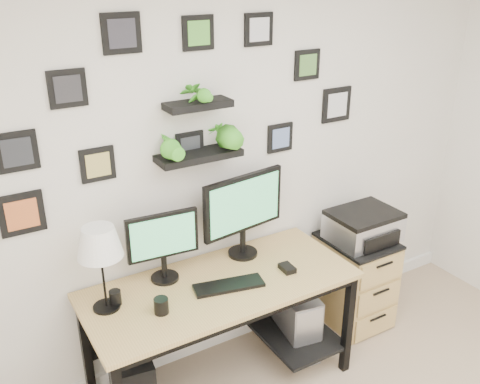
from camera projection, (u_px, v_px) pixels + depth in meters
room at (238, 329)px, 3.83m from camera, size 4.00×4.00×4.00m
desk at (223, 296)px, 3.22m from camera, size 1.60×0.70×0.75m
monitor_left at (163, 242)px, 3.06m from camera, size 0.42×0.18×0.43m
monitor_right at (244, 209)px, 3.29m from camera, size 0.59×0.21×0.55m
keyboard at (229, 285)px, 3.08m from camera, size 0.42×0.21×0.02m
mouse at (287, 268)px, 3.24m from camera, size 0.08×0.11×0.03m
table_lamp at (99, 244)px, 2.74m from camera, size 0.24×0.24×0.49m
mug at (161, 306)px, 2.84m from camera, size 0.08×0.08×0.09m
pen_cup at (115, 298)px, 2.91m from camera, size 0.07×0.07×0.08m
pc_tower_black at (133, 379)px, 3.14m from camera, size 0.26×0.46×0.44m
pc_tower_grey at (293, 319)px, 3.65m from camera, size 0.28×0.50×0.47m
file_cabinet at (354, 280)px, 3.91m from camera, size 0.43×0.53×0.67m
printer at (364, 226)px, 3.74m from camera, size 0.46×0.38×0.21m
wall_decor at (195, 119)px, 3.00m from camera, size 2.29×0.18×1.07m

